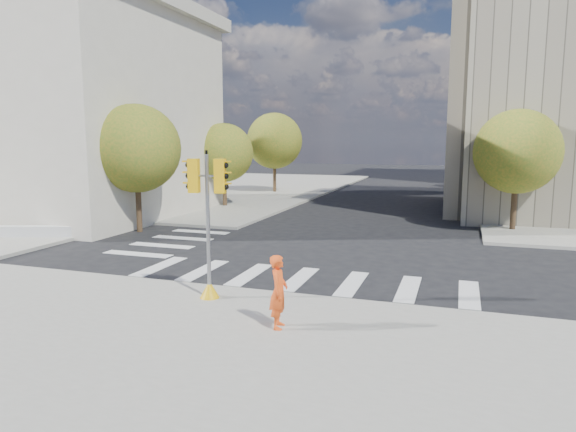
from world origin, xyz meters
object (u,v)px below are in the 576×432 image
(lamp_far, at_px, (502,140))
(planter_wall, at_px, (10,231))
(lamp_near, at_px, (520,141))
(photographer, at_px, (279,292))
(traffic_signal, at_px, (208,237))

(lamp_far, height_order, planter_wall, lamp_far)
(lamp_near, bearing_deg, planter_wall, -149.08)
(lamp_far, distance_m, photographer, 35.71)
(lamp_far, height_order, traffic_signal, lamp_far)
(photographer, height_order, planter_wall, photographer)
(traffic_signal, xyz_separation_m, photographer, (2.68, -1.59, -0.87))
(traffic_signal, bearing_deg, photographer, -39.30)
(traffic_signal, bearing_deg, lamp_far, 65.06)
(lamp_near, distance_m, photographer, 22.28)
(lamp_near, relative_size, traffic_signal, 1.93)
(lamp_near, bearing_deg, traffic_signal, -116.98)
(lamp_far, xyz_separation_m, photographer, (-7.11, -34.82, -3.53))
(lamp_near, xyz_separation_m, photographer, (-7.11, -20.82, -3.53))
(lamp_far, xyz_separation_m, traffic_signal, (-9.79, -33.22, -2.66))
(photographer, bearing_deg, lamp_far, -22.53)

